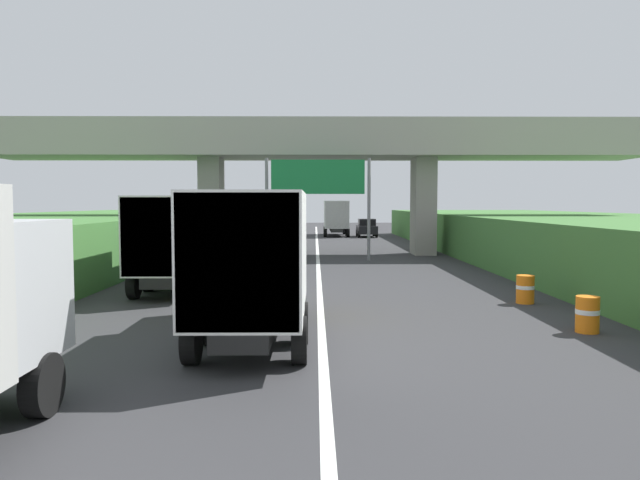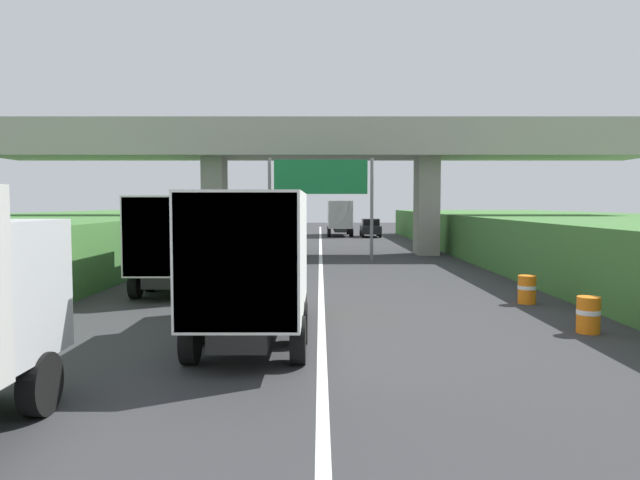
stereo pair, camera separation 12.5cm
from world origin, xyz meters
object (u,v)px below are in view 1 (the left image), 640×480
at_px(truck_white, 336,216).
at_px(overhead_highway_sign, 318,184).
at_px(construction_barrel_3, 525,289).
at_px(truck_blue, 181,237).
at_px(truck_yellow, 256,257).
at_px(construction_barrel_2, 587,314).
at_px(car_green, 219,248).
at_px(car_black, 367,228).

bearing_deg(truck_white, overhead_highway_sign, -94.29).
bearing_deg(truck_white, construction_barrel_3, -83.27).
height_order(truck_blue, truck_yellow, same).
distance_m(truck_white, construction_barrel_2, 44.11).
height_order(truck_yellow, construction_barrel_2, truck_yellow).
xyz_separation_m(truck_white, car_green, (-7.09, -27.42, -1.08)).
height_order(overhead_highway_sign, truck_white, overhead_highway_sign).
height_order(truck_blue, car_black, truck_blue).
xyz_separation_m(truck_blue, car_green, (-0.04, 8.89, -1.08)).
distance_m(car_black, construction_barrel_2, 41.88).
height_order(truck_white, car_black, truck_white).
bearing_deg(construction_barrel_3, truck_yellow, -149.22).
relative_size(car_green, car_black, 1.00).
bearing_deg(car_green, construction_barrel_3, -45.95).
xyz_separation_m(truck_white, car_black, (2.88, -2.00, -1.08)).
xyz_separation_m(truck_yellow, construction_barrel_2, (8.13, 0.55, -1.47)).
bearing_deg(truck_yellow, car_black, 81.52).
bearing_deg(car_black, truck_blue, -106.14).
bearing_deg(truck_white, construction_barrel_2, -83.90).
height_order(overhead_highway_sign, truck_yellow, overhead_highway_sign).
distance_m(truck_white, car_black, 3.67).
distance_m(truck_blue, car_green, 8.96).
height_order(truck_yellow, car_green, truck_yellow).
bearing_deg(construction_barrel_3, overhead_highway_sign, 114.65).
bearing_deg(overhead_highway_sign, truck_white, 85.71).
relative_size(truck_blue, construction_barrel_2, 8.11).
distance_m(truck_yellow, construction_barrel_3, 9.55).
bearing_deg(truck_white, car_black, -34.83).
xyz_separation_m(truck_blue, car_black, (9.93, 34.31, -1.08)).
relative_size(truck_blue, car_green, 1.78).
relative_size(truck_white, truck_blue, 1.00).
bearing_deg(car_black, construction_barrel_2, -87.53).
xyz_separation_m(construction_barrel_2, construction_barrel_3, (-0.02, 4.28, 0.00)).
bearing_deg(construction_barrel_3, construction_barrel_2, -89.74).
xyz_separation_m(car_black, construction_barrel_3, (1.79, -37.56, -0.40)).
bearing_deg(construction_barrel_2, car_black, 92.47).
bearing_deg(car_green, car_black, 68.59).
distance_m(truck_white, construction_barrel_3, 39.86).
bearing_deg(truck_yellow, overhead_highway_sign, 85.38).
distance_m(truck_yellow, construction_barrel_2, 8.28).
distance_m(overhead_highway_sign, construction_barrel_3, 16.18).
distance_m(truck_white, car_green, 28.34).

